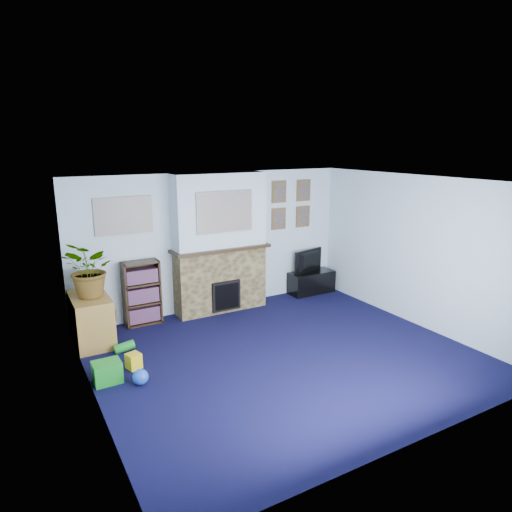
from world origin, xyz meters
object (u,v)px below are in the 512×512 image
television (311,261)px  sideboard (91,320)px  bookshelf (142,294)px  tv_stand (311,282)px

television → sideboard: bearing=-10.0°
bookshelf → television: bearing=-1.0°
television → bookshelf: 3.33m
tv_stand → television: bearing=90.0°
tv_stand → television: (0.00, 0.02, 0.42)m
bookshelf → sideboard: 0.94m
tv_stand → television: size_ratio=1.22×
television → bookshelf: (-3.33, 0.06, -0.14)m
sideboard → tv_stand: bearing=3.8°
bookshelf → tv_stand: bearing=-1.3°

